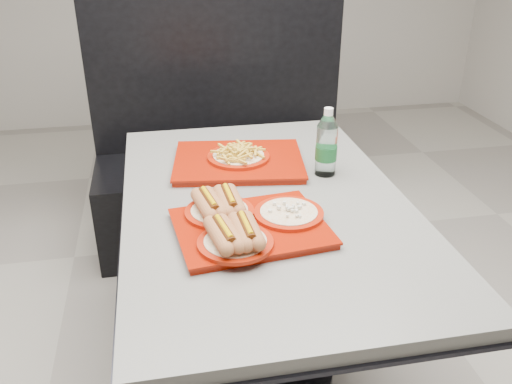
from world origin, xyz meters
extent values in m
plane|color=gray|center=(0.00, 0.00, 0.00)|extent=(6.00, 6.00, 0.00)
cylinder|color=black|center=(0.00, 0.00, 0.03)|extent=(0.52, 0.52, 0.05)
cylinder|color=black|center=(0.00, 0.00, 0.38)|extent=(0.11, 0.11, 0.66)
cube|color=black|center=(0.00, 0.00, 0.70)|extent=(0.92, 1.42, 0.01)
cube|color=slate|center=(0.00, 0.00, 0.73)|extent=(0.90, 1.40, 0.04)
cube|color=black|center=(0.00, 1.02, 0.23)|extent=(1.30, 0.55, 0.45)
cube|color=black|center=(0.00, 1.26, 0.80)|extent=(1.30, 0.10, 1.10)
cube|color=maroon|center=(-0.08, -0.19, 0.76)|extent=(0.45, 0.37, 0.02)
cube|color=maroon|center=(-0.08, -0.19, 0.77)|extent=(0.46, 0.38, 0.01)
cylinder|color=#951804|center=(-0.14, -0.28, 0.78)|extent=(0.21, 0.21, 0.01)
cylinder|color=silver|center=(-0.14, -0.28, 0.79)|extent=(0.17, 0.17, 0.00)
cylinder|color=#951804|center=(-0.16, -0.10, 0.78)|extent=(0.21, 0.21, 0.01)
cylinder|color=silver|center=(-0.16, -0.10, 0.79)|extent=(0.17, 0.17, 0.00)
cylinder|color=#951804|center=(0.04, -0.15, 0.78)|extent=(0.21, 0.21, 0.01)
cylinder|color=silver|center=(0.04, -0.15, 0.79)|extent=(0.17, 0.17, 0.00)
cube|color=maroon|center=(-0.04, 0.29, 0.76)|extent=(0.50, 0.41, 0.02)
cube|color=maroon|center=(-0.04, 0.29, 0.77)|extent=(0.51, 0.42, 0.01)
cylinder|color=#951804|center=(-0.04, 0.29, 0.78)|extent=(0.23, 0.23, 0.01)
cylinder|color=silver|center=(-0.04, 0.29, 0.79)|extent=(0.19, 0.19, 0.01)
cylinder|color=silver|center=(0.25, 0.15, 0.84)|extent=(0.07, 0.07, 0.18)
cylinder|color=#165827|center=(0.25, 0.15, 0.83)|extent=(0.08, 0.08, 0.05)
cone|color=silver|center=(0.25, 0.15, 0.95)|extent=(0.07, 0.07, 0.04)
cylinder|color=silver|center=(0.25, 0.15, 0.98)|extent=(0.03, 0.03, 0.02)
camera|label=1|loc=(-0.32, -1.50, 1.56)|focal=38.00mm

